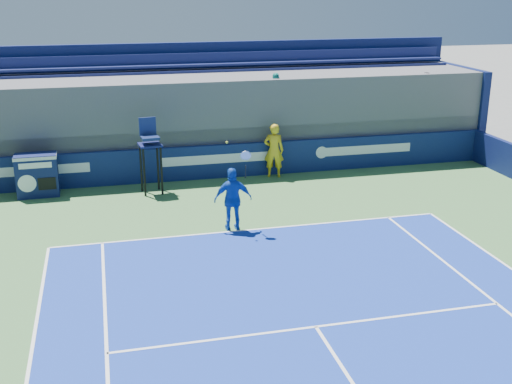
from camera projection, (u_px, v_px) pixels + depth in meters
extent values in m
imported|color=gold|center=(274.00, 150.00, 22.57)|extent=(0.80, 0.63, 1.93)
cube|color=white|center=(253.00, 230.00, 17.96)|extent=(10.97, 0.07, 0.00)
cube|color=white|center=(316.00, 327.00, 12.89)|extent=(8.23, 0.07, 0.00)
cube|color=#0D1A4C|center=(218.00, 161.00, 22.59)|extent=(20.40, 0.20, 1.20)
cube|color=white|center=(40.00, 170.00, 21.11)|extent=(3.20, 0.01, 0.32)
cube|color=white|center=(219.00, 159.00, 22.46)|extent=(4.00, 0.01, 0.32)
cube|color=white|center=(365.00, 150.00, 23.69)|extent=(3.60, 0.01, 0.32)
cylinder|color=white|center=(322.00, 152.00, 23.31)|extent=(0.44, 0.01, 0.44)
cube|color=#0E1646|center=(37.00, 175.00, 20.63)|extent=(1.31, 0.72, 1.40)
cube|color=silver|center=(35.00, 156.00, 20.43)|extent=(1.33, 0.74, 0.10)
cylinder|color=white|center=(27.00, 184.00, 20.27)|extent=(0.56, 0.03, 0.56)
cube|color=black|center=(47.00, 184.00, 20.43)|extent=(0.55, 0.03, 0.40)
cube|color=silver|center=(35.00, 166.00, 20.17)|extent=(1.00, 0.03, 0.18)
cylinder|color=black|center=(144.00, 173.00, 20.55)|extent=(0.08, 0.08, 1.60)
cylinder|color=black|center=(162.00, 171.00, 20.73)|extent=(0.08, 0.08, 1.60)
cylinder|color=black|center=(141.00, 168.00, 21.05)|extent=(0.08, 0.08, 1.60)
cylinder|color=black|center=(158.00, 167.00, 21.23)|extent=(0.08, 0.08, 1.60)
cube|color=#0D1345|center=(150.00, 145.00, 20.63)|extent=(0.77, 0.77, 0.06)
cube|color=#14214D|center=(150.00, 138.00, 20.46)|extent=(0.60, 0.51, 0.08)
cube|color=navy|center=(147.00, 126.00, 20.69)|extent=(0.55, 0.12, 0.60)
imported|color=#1649B4|center=(233.00, 199.00, 17.70)|extent=(1.08, 0.51, 1.79)
cylinder|color=black|center=(246.00, 172.00, 17.44)|extent=(0.06, 0.16, 0.39)
torus|color=silver|center=(246.00, 156.00, 17.22)|extent=(0.31, 0.16, 0.29)
cylinder|color=white|center=(246.00, 156.00, 17.22)|extent=(0.26, 0.12, 0.24)
sphere|color=yellow|center=(227.00, 142.00, 17.09)|extent=(0.07, 0.07, 0.07)
cube|color=#4A4A4E|center=(209.00, 120.00, 24.00)|extent=(20.40, 3.60, 3.38)
cube|color=#4A4A4E|center=(215.00, 134.00, 22.83)|extent=(20.40, 0.90, 0.55)
cube|color=#151D50|center=(215.00, 121.00, 22.58)|extent=(20.00, 0.45, 0.08)
cube|color=#151D50|center=(214.00, 114.00, 22.75)|extent=(20.00, 0.06, 0.45)
cube|color=#4A4A4E|center=(211.00, 114.00, 23.48)|extent=(20.40, 0.90, 0.55)
cube|color=#151D50|center=(211.00, 101.00, 23.24)|extent=(20.00, 0.45, 0.08)
cube|color=#151D50|center=(209.00, 95.00, 23.41)|extent=(20.00, 0.06, 0.45)
cube|color=#4A4A4E|center=(206.00, 95.00, 24.14)|extent=(20.40, 0.90, 0.55)
cube|color=#151D50|center=(206.00, 83.00, 23.90)|extent=(20.00, 0.45, 0.08)
cube|color=#151D50|center=(205.00, 76.00, 24.07)|extent=(20.00, 0.06, 0.45)
cube|color=#4A4A4E|center=(202.00, 77.00, 24.80)|extent=(20.40, 0.90, 0.55)
cube|color=#151D50|center=(202.00, 65.00, 24.56)|extent=(20.00, 0.45, 0.08)
cube|color=#151D50|center=(201.00, 59.00, 24.73)|extent=(20.00, 0.06, 0.45)
cube|color=#0C1647|center=(200.00, 98.00, 25.65)|extent=(20.80, 0.30, 4.40)
cube|color=#0C1647|center=(457.00, 108.00, 26.33)|extent=(0.30, 3.90, 3.40)
imported|color=teal|center=(276.00, 98.00, 22.91)|extent=(1.11, 0.61, 1.80)
imported|color=black|center=(424.00, 94.00, 24.24)|extent=(0.64, 0.45, 1.65)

